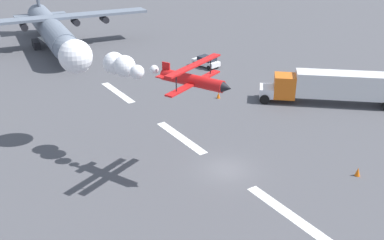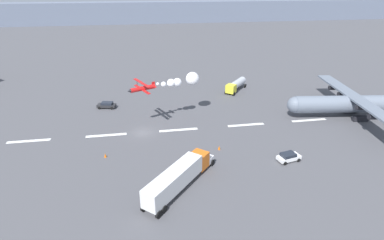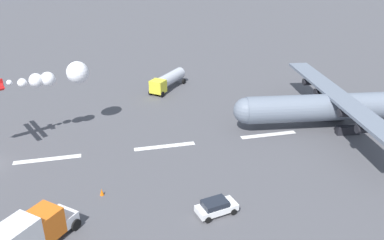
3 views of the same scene
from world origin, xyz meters
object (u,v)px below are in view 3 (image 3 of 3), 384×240
Objects in this scene: stunt_biplane_red at (55,77)px; traffic_cone_far at (102,192)px; fuel_tanker_truck at (168,80)px; cargo_transport_plane at (329,106)px; followme_car_yellow at (216,207)px.

stunt_biplane_red reaches higher than traffic_cone_far.
stunt_biplane_red reaches higher than fuel_tanker_truck.
cargo_transport_plane is 2.05× the size of stunt_biplane_red.
traffic_cone_far is (4.89, -15.97, -8.02)m from stunt_biplane_red.
fuel_tanker_truck reaches higher than traffic_cone_far.
traffic_cone_far is at bearing -163.30° from cargo_transport_plane.
fuel_tanker_truck reaches higher than followme_car_yellow.
fuel_tanker_truck is (17.45, 15.04, -6.65)m from stunt_biplane_red.
followme_car_yellow is at bearing -54.15° from stunt_biplane_red.
cargo_transport_plane is 7.49× the size of followme_car_yellow.
followme_car_yellow is (-1.77, -36.74, -0.93)m from fuel_tanker_truck.
cargo_transport_plane is at bearing -9.82° from stunt_biplane_red.
traffic_cone_far is at bearing 152.04° from followme_car_yellow.
cargo_transport_plane is at bearing 35.88° from followme_car_yellow.
followme_car_yellow reaches higher than traffic_cone_far.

